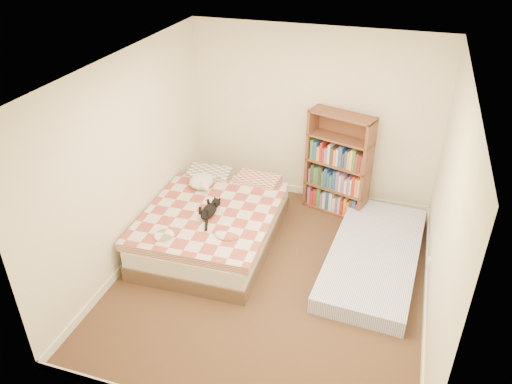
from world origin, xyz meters
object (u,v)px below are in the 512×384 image
(floor_mattress, at_px, (374,256))
(white_dog, at_px, (202,182))
(bookshelf, at_px, (337,176))
(black_cat, at_px, (210,210))
(bed, at_px, (215,222))

(floor_mattress, distance_m, white_dog, 2.43)
(bookshelf, relative_size, floor_mattress, 0.65)
(bookshelf, bearing_deg, black_cat, -116.07)
(black_cat, bearing_deg, white_dog, 126.75)
(bookshelf, distance_m, black_cat, 1.94)
(bookshelf, height_order, black_cat, bookshelf)
(black_cat, bearing_deg, bed, 103.33)
(bookshelf, height_order, floor_mattress, bookshelf)
(bed, height_order, floor_mattress, bed)
(bed, xyz_separation_m, black_cat, (0.03, -0.20, 0.32))
(white_dog, bearing_deg, black_cat, -56.81)
(floor_mattress, xyz_separation_m, white_dog, (-2.36, 0.26, 0.50))
(bookshelf, distance_m, floor_mattress, 1.36)
(floor_mattress, relative_size, black_cat, 3.71)
(floor_mattress, height_order, white_dog, white_dog)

